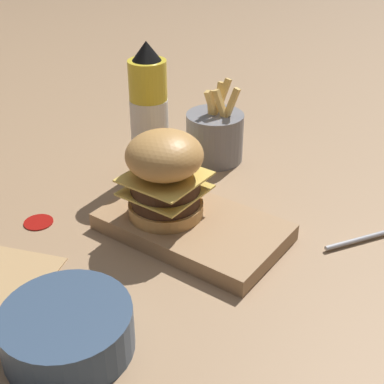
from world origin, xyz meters
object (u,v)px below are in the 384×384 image
object	(u,v)px
burger	(165,174)
fries_basket	(215,136)
serving_board	(192,228)
side_bowl	(67,329)
ketchup_bottle	(149,119)

from	to	relation	value
burger	fries_basket	world-z (taller)	burger
serving_board	fries_basket	bearing A→B (deg)	-63.85
serving_board	fries_basket	world-z (taller)	fries_basket
serving_board	burger	world-z (taller)	burger
burger	side_bowl	xyz separation A→B (m)	(-0.06, 0.26, -0.07)
serving_board	burger	xyz separation A→B (m)	(0.04, 0.01, 0.08)
ketchup_bottle	serving_board	bearing A→B (deg)	147.04
serving_board	ketchup_bottle	bearing A→B (deg)	-32.96
ketchup_bottle	fries_basket	bearing A→B (deg)	-113.26
ketchup_bottle	fries_basket	distance (m)	0.15
burger	ketchup_bottle	world-z (taller)	ketchup_bottle
ketchup_bottle	fries_basket	world-z (taller)	ketchup_bottle
fries_basket	serving_board	bearing A→B (deg)	116.15
burger	side_bowl	bearing A→B (deg)	103.18
side_bowl	ketchup_bottle	bearing A→B (deg)	-63.68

